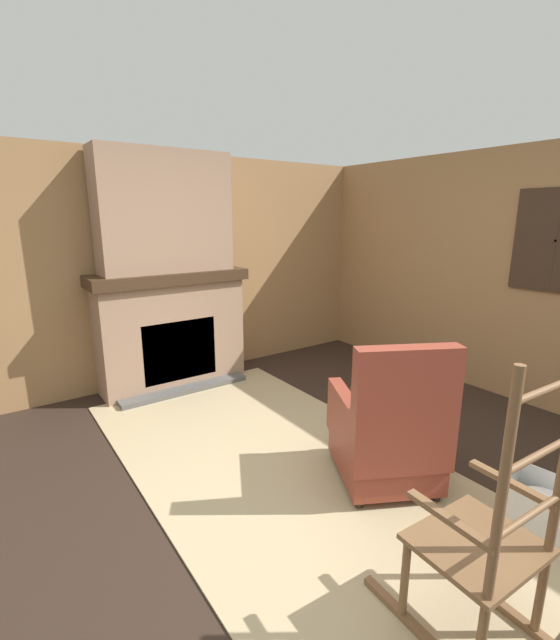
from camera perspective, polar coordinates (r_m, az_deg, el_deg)
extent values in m
plane|color=#2D2119|center=(2.95, 4.89, -22.68)|extent=(14.00, 14.00, 0.00)
cube|color=#9E7247|center=(4.69, -15.76, 6.36)|extent=(0.06, 5.72, 2.38)
cube|color=#9E7247|center=(4.55, 31.08, 4.70)|extent=(5.72, 0.06, 2.38)
cube|color=#382619|center=(4.43, 32.90, 8.87)|extent=(0.71, 0.02, 0.89)
cube|color=silver|center=(4.44, 32.95, 8.87)|extent=(0.67, 0.01, 0.85)
cube|color=#382619|center=(4.43, 32.89, 8.87)|extent=(0.02, 0.02, 0.85)
cube|color=#382619|center=(4.43, 32.89, 8.87)|extent=(0.67, 0.02, 0.02)
cube|color=#9E7A60|center=(4.59, -14.21, -1.90)|extent=(0.43, 1.46, 1.09)
cube|color=black|center=(4.46, -13.30, -3.89)|extent=(0.08, 0.76, 0.61)
cube|color=#565451|center=(4.49, -12.43, -9.11)|extent=(0.16, 1.32, 0.06)
cube|color=#3D2819|center=(4.46, -14.66, 5.56)|extent=(0.53, 1.56, 0.11)
cube|color=#9E7A60|center=(4.42, -15.17, 13.69)|extent=(0.37, 1.29, 1.15)
cube|color=tan|center=(3.27, -0.06, -18.50)|extent=(3.52, 1.87, 0.01)
cube|color=brown|center=(3.11, 13.60, -17.05)|extent=(0.86, 0.83, 0.24)
cube|color=brown|center=(3.03, 13.76, -14.61)|extent=(0.90, 0.88, 0.18)
cube|color=brown|center=(2.63, 16.46, -9.83)|extent=(0.40, 0.61, 0.61)
cube|color=brown|center=(2.89, 8.74, -11.68)|extent=(0.59, 0.37, 0.20)
cube|color=brown|center=(3.07, 18.61, -10.67)|extent=(0.59, 0.37, 0.20)
cylinder|color=#332319|center=(3.34, 7.49, -17.41)|extent=(0.07, 0.07, 0.06)
cylinder|color=#332319|center=(3.49, 15.84, -16.39)|extent=(0.07, 0.07, 0.06)
cylinder|color=#332319|center=(2.90, 10.44, -22.92)|extent=(0.07, 0.07, 0.06)
cylinder|color=#332319|center=(3.07, 20.07, -21.28)|extent=(0.07, 0.07, 0.06)
cube|color=brown|center=(2.56, 26.66, -30.50)|extent=(0.80, 0.08, 0.04)
cylinder|color=brown|center=(2.23, 16.33, -29.94)|extent=(0.04, 0.04, 0.38)
cylinder|color=brown|center=(2.49, 23.39, -25.18)|extent=(0.04, 0.04, 0.38)
cylinder|color=brown|center=(2.37, 31.44, -28.54)|extent=(0.04, 0.04, 0.38)
cube|color=brown|center=(2.15, 24.74, -25.49)|extent=(0.45, 0.51, 0.02)
cylinder|color=brown|center=(1.69, 27.51, -19.71)|extent=(0.04, 0.04, 0.89)
cylinder|color=brown|center=(1.94, 30.26, -21.63)|extent=(0.05, 0.40, 0.03)
cylinder|color=brown|center=(1.82, 31.23, -15.11)|extent=(0.05, 0.40, 0.03)
cylinder|color=brown|center=(1.72, 32.27, -7.74)|extent=(0.05, 0.40, 0.03)
cube|color=brown|center=(1.89, 21.64, -23.47)|extent=(0.38, 0.06, 0.02)
cube|color=brown|center=(2.19, 28.48, -18.61)|extent=(0.38, 0.06, 0.02)
cylinder|color=brown|center=(4.41, 11.26, -8.95)|extent=(0.16, 0.34, 0.14)
cylinder|color=brown|center=(4.32, 12.74, -9.48)|extent=(0.16, 0.34, 0.14)
cylinder|color=brown|center=(4.24, 14.29, -10.03)|extent=(0.16, 0.34, 0.14)
cube|color=white|center=(3.09, 31.54, -22.90)|extent=(0.45, 0.39, 0.01)
cube|color=white|center=(3.06, 28.07, -19.69)|extent=(0.05, 0.34, 0.29)
cube|color=white|center=(3.15, 32.83, -19.26)|extent=(0.42, 0.06, 0.29)
cube|color=white|center=(2.88, 30.86, -22.31)|extent=(0.42, 0.06, 0.29)
ellipsoid|color=white|center=(3.01, 31.93, -20.48)|extent=(0.36, 0.31, 0.18)
ellipsoid|color=#99B29E|center=(4.37, -20.04, 6.27)|extent=(0.09, 0.09, 0.08)
cylinder|color=white|center=(4.35, -20.16, 7.77)|extent=(0.05, 0.05, 0.15)
cube|color=brown|center=(4.65, -10.20, 7.67)|extent=(0.15, 0.27, 0.14)
cube|color=silver|center=(4.58, -9.79, 7.69)|extent=(0.01, 0.04, 0.02)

